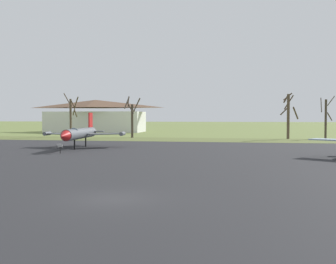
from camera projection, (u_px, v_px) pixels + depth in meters
ground_plane at (113, 199)px, 19.60m from camera, size 600.00×600.00×0.00m
asphalt_apron at (173, 161)px, 35.95m from camera, size 79.27×55.51×0.05m
grass_verge_strip at (207, 140)px, 69.09m from camera, size 139.27×12.00×0.06m
jet_fighter_rear_center at (80, 133)px, 50.75m from camera, size 10.65×13.73×4.56m
info_placard_rear_center at (60, 148)px, 43.37m from camera, size 0.59×0.26×1.09m
bare_tree_far_left at (72, 114)px, 80.43m from camera, size 3.02×3.03×8.65m
bare_tree_left_of_center at (132, 116)px, 76.64m from camera, size 2.93×2.66×7.92m
bare_tree_center at (289, 114)px, 71.95m from camera, size 3.30×3.28×8.28m
bare_tree_right_of_center at (326, 117)px, 73.69m from camera, size 2.38×2.59×7.76m
visitor_building at (96, 116)px, 107.13m from camera, size 26.63×12.02×8.45m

